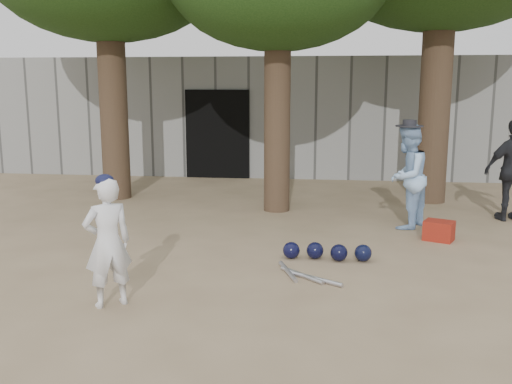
# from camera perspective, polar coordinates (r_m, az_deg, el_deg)

# --- Properties ---
(ground) EXTENTS (70.00, 70.00, 0.00)m
(ground) POSITION_cam_1_polar(r_m,az_deg,el_deg) (6.83, -6.11, -9.32)
(ground) COLOR #937C5E
(ground) RESTS_ON ground
(boy_player) EXTENTS (0.60, 0.57, 1.39)m
(boy_player) POSITION_cam_1_polar(r_m,az_deg,el_deg) (6.21, -14.62, -4.93)
(boy_player) COLOR silver
(boy_player) RESTS_ON ground
(spectator_blue) EXTENTS (0.97, 1.04, 1.70)m
(spectator_blue) POSITION_cam_1_polar(r_m,az_deg,el_deg) (9.59, 14.86, 1.49)
(spectator_blue) COLOR #9AC2EE
(spectator_blue) RESTS_ON ground
(red_bag) EXTENTS (0.51, 0.46, 0.30)m
(red_bag) POSITION_cam_1_polar(r_m,az_deg,el_deg) (9.08, 17.82, -3.70)
(red_bag) COLOR maroon
(red_bag) RESTS_ON ground
(back_building) EXTENTS (16.00, 5.24, 3.00)m
(back_building) POSITION_cam_1_polar(r_m,az_deg,el_deg) (16.66, 1.84, 7.87)
(back_building) COLOR gray
(back_building) RESTS_ON ground
(helmet_row) EXTENTS (1.19, 0.30, 0.23)m
(helmet_row) POSITION_cam_1_polar(r_m,az_deg,el_deg) (7.77, 7.10, -5.94)
(helmet_row) COLOR black
(helmet_row) RESTS_ON ground
(bat_pile) EXTENTS (0.83, 0.80, 0.06)m
(bat_pile) POSITION_cam_1_polar(r_m,az_deg,el_deg) (7.08, 4.61, -8.29)
(bat_pile) COLOR #B4B3BA
(bat_pile) RESTS_ON ground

